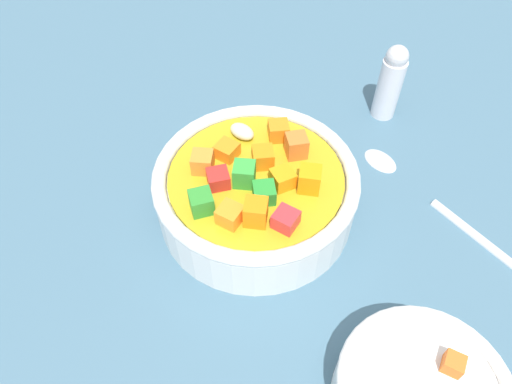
% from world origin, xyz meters
% --- Properties ---
extents(ground_plane, '(1.40, 1.40, 0.02)m').
position_xyz_m(ground_plane, '(0.00, 0.00, -0.01)').
color(ground_plane, '#42667A').
extents(soup_bowl_main, '(0.18, 0.18, 0.07)m').
position_xyz_m(soup_bowl_main, '(-0.00, 0.00, 0.03)').
color(soup_bowl_main, white).
rests_on(soup_bowl_main, ground_plane).
extents(spoon, '(0.20, 0.12, 0.01)m').
position_xyz_m(spoon, '(-0.16, -0.07, 0.00)').
color(spoon, silver).
rests_on(spoon, ground_plane).
extents(pepper_shaker, '(0.03, 0.03, 0.09)m').
position_xyz_m(pepper_shaker, '(-0.08, -0.18, 0.04)').
color(pepper_shaker, silver).
rests_on(pepper_shaker, ground_plane).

